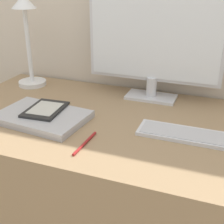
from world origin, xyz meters
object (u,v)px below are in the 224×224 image
object	(u,v)px
keyboard	(190,135)
laptop	(42,117)
monitor	(154,37)
pen	(84,144)
ereader	(45,109)
desk_lamp	(27,33)

from	to	relation	value
keyboard	laptop	distance (m)	0.52
monitor	laptop	distance (m)	0.53
keyboard	pen	xyz separation A→B (m)	(-0.30, -0.17, -0.00)
laptop	pen	world-z (taller)	laptop
monitor	pen	distance (m)	0.53
keyboard	pen	bearing A→B (deg)	-150.48
monitor	ereader	xyz separation A→B (m)	(-0.32, -0.32, -0.23)
ereader	pen	distance (m)	0.26
keyboard	desk_lamp	world-z (taller)	desk_lamp
monitor	laptop	world-z (taller)	monitor
keyboard	desk_lamp	bearing A→B (deg)	161.77
keyboard	ereader	size ratio (longest dim) A/B	1.93
desk_lamp	keyboard	bearing A→B (deg)	-18.23
keyboard	desk_lamp	xyz separation A→B (m)	(-0.76, 0.25, 0.23)
ereader	desk_lamp	world-z (taller)	desk_lamp
desk_lamp	pen	xyz separation A→B (m)	(0.47, -0.42, -0.24)
laptop	keyboard	bearing A→B (deg)	6.56
monitor	desk_lamp	world-z (taller)	monitor
keyboard	desk_lamp	distance (m)	0.84
ereader	desk_lamp	size ratio (longest dim) A/B	0.43
pen	ereader	bearing A→B (deg)	148.23
keyboard	laptop	world-z (taller)	laptop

